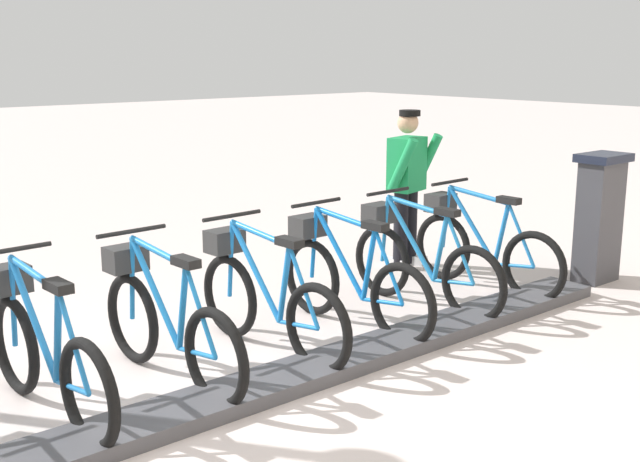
{
  "coord_description": "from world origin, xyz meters",
  "views": [
    {
      "loc": [
        -4.04,
        2.31,
        2.24
      ],
      "look_at": [
        0.5,
        -1.52,
        0.9
      ],
      "focal_mm": 44.63,
      "sensor_mm": 36.0,
      "label": 1
    }
  ],
  "objects_px": {
    "worker_near_rack": "(407,182)",
    "bike_docked_2": "(348,277)",
    "payment_kiosk": "(599,216)",
    "bike_docked_1": "(419,260)",
    "bike_docked_3": "(265,297)",
    "bike_docked_5": "(43,350)",
    "bike_docked_0": "(480,246)",
    "bike_docked_4": "(165,321)"
  },
  "relations": [
    {
      "from": "bike_docked_2",
      "to": "payment_kiosk",
      "type": "bearing_deg",
      "value": -101.47
    },
    {
      "from": "bike_docked_4",
      "to": "worker_near_rack",
      "type": "relative_size",
      "value": 1.04
    },
    {
      "from": "payment_kiosk",
      "to": "bike_docked_2",
      "type": "height_order",
      "value": "payment_kiosk"
    },
    {
      "from": "payment_kiosk",
      "to": "worker_near_rack",
      "type": "bearing_deg",
      "value": 33.12
    },
    {
      "from": "bike_docked_3",
      "to": "bike_docked_4",
      "type": "relative_size",
      "value": 1.0
    },
    {
      "from": "payment_kiosk",
      "to": "bike_docked_5",
      "type": "height_order",
      "value": "payment_kiosk"
    },
    {
      "from": "bike_docked_1",
      "to": "worker_near_rack",
      "type": "height_order",
      "value": "worker_near_rack"
    },
    {
      "from": "bike_docked_3",
      "to": "bike_docked_4",
      "type": "distance_m",
      "value": 0.85
    },
    {
      "from": "bike_docked_1",
      "to": "bike_docked_5",
      "type": "relative_size",
      "value": 1.0
    },
    {
      "from": "bike_docked_3",
      "to": "bike_docked_5",
      "type": "distance_m",
      "value": 1.71
    },
    {
      "from": "worker_near_rack",
      "to": "payment_kiosk",
      "type": "bearing_deg",
      "value": -146.88
    },
    {
      "from": "bike_docked_1",
      "to": "payment_kiosk",
      "type": "bearing_deg",
      "value": -106.22
    },
    {
      "from": "bike_docked_1",
      "to": "bike_docked_4",
      "type": "height_order",
      "value": "same"
    },
    {
      "from": "bike_docked_1",
      "to": "bike_docked_3",
      "type": "bearing_deg",
      "value": 90.0
    },
    {
      "from": "bike_docked_2",
      "to": "worker_near_rack",
      "type": "bearing_deg",
      "value": -59.58
    },
    {
      "from": "bike_docked_5",
      "to": "worker_near_rack",
      "type": "bearing_deg",
      "value": -76.51
    },
    {
      "from": "bike_docked_0",
      "to": "bike_docked_1",
      "type": "relative_size",
      "value": 1.0
    },
    {
      "from": "bike_docked_1",
      "to": "bike_docked_5",
      "type": "xyz_separation_m",
      "value": [
        0.0,
        3.41,
        0.0
      ]
    },
    {
      "from": "bike_docked_1",
      "to": "bike_docked_3",
      "type": "distance_m",
      "value": 1.71
    },
    {
      "from": "bike_docked_3",
      "to": "payment_kiosk",
      "type": "bearing_deg",
      "value": -98.85
    },
    {
      "from": "bike_docked_0",
      "to": "bike_docked_2",
      "type": "xyz_separation_m",
      "value": [
        0.0,
        1.71,
        0.0
      ]
    },
    {
      "from": "worker_near_rack",
      "to": "bike_docked_0",
      "type": "bearing_deg",
      "value": 176.6
    },
    {
      "from": "bike_docked_1",
      "to": "bike_docked_5",
      "type": "height_order",
      "value": "same"
    },
    {
      "from": "payment_kiosk",
      "to": "bike_docked_2",
      "type": "relative_size",
      "value": 0.74
    },
    {
      "from": "bike_docked_0",
      "to": "worker_near_rack",
      "type": "distance_m",
      "value": 1.14
    },
    {
      "from": "bike_docked_2",
      "to": "bike_docked_4",
      "type": "xyz_separation_m",
      "value": [
        0.0,
        1.71,
        0.0
      ]
    },
    {
      "from": "bike_docked_2",
      "to": "bike_docked_4",
      "type": "relative_size",
      "value": 1.0
    },
    {
      "from": "bike_docked_0",
      "to": "bike_docked_4",
      "type": "height_order",
      "value": "same"
    },
    {
      "from": "bike_docked_2",
      "to": "worker_near_rack",
      "type": "height_order",
      "value": "worker_near_rack"
    },
    {
      "from": "payment_kiosk",
      "to": "bike_docked_5",
      "type": "relative_size",
      "value": 0.74
    },
    {
      "from": "bike_docked_2",
      "to": "bike_docked_5",
      "type": "distance_m",
      "value": 2.56
    },
    {
      "from": "bike_docked_0",
      "to": "bike_docked_4",
      "type": "xyz_separation_m",
      "value": [
        0.0,
        3.41,
        0.0
      ]
    },
    {
      "from": "bike_docked_2",
      "to": "bike_docked_1",
      "type": "bearing_deg",
      "value": -90.0
    },
    {
      "from": "worker_near_rack",
      "to": "bike_docked_2",
      "type": "bearing_deg",
      "value": 120.42
    },
    {
      "from": "bike_docked_0",
      "to": "bike_docked_1",
      "type": "bearing_deg",
      "value": 90.0
    },
    {
      "from": "bike_docked_0",
      "to": "bike_docked_1",
      "type": "height_order",
      "value": "same"
    },
    {
      "from": "payment_kiosk",
      "to": "bike_docked_3",
      "type": "height_order",
      "value": "payment_kiosk"
    },
    {
      "from": "payment_kiosk",
      "to": "bike_docked_3",
      "type": "distance_m",
      "value": 3.72
    },
    {
      "from": "bike_docked_2",
      "to": "worker_near_rack",
      "type": "distance_m",
      "value": 2.11
    },
    {
      "from": "payment_kiosk",
      "to": "bike_docked_3",
      "type": "relative_size",
      "value": 0.74
    },
    {
      "from": "bike_docked_0",
      "to": "worker_near_rack",
      "type": "xyz_separation_m",
      "value": [
        1.04,
        -0.06,
        0.48
      ]
    },
    {
      "from": "bike_docked_1",
      "to": "bike_docked_3",
      "type": "relative_size",
      "value": 1.0
    }
  ]
}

